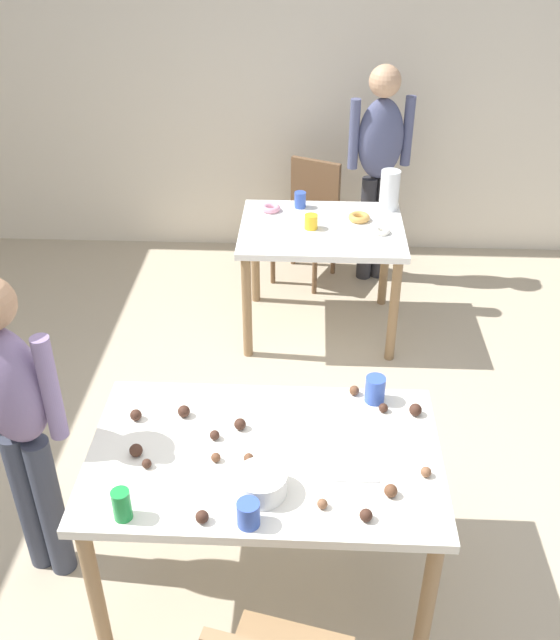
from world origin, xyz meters
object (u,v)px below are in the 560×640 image
chair_far_table (309,214)px  person_girl_near (16,413)px  mixing_bowl (261,483)px  dining_table_far (321,242)px  person_adult_far (379,157)px  soda_can (122,505)px  dining_table_near (265,469)px  pitcher_far (390,190)px

chair_far_table → person_girl_near: size_ratio=0.59×
chair_far_table → mixing_bowl: chair_far_table is taller
dining_table_far → person_girl_near: size_ratio=0.69×
chair_far_table → person_adult_far: bearing=-2.1°
dining_table_far → chair_far_table: bearing=96.5°
soda_can → dining_table_near: bearing=36.2°
person_adult_far → dining_table_near: bearing=-102.7°
person_girl_near → pitcher_far: 2.81m
chair_far_table → pitcher_far: size_ratio=3.36×
person_girl_near → person_adult_far: size_ratio=0.94×
chair_far_table → pitcher_far: (0.52, -0.45, 0.38)m
mixing_bowl → dining_table_near: bearing=90.9°
dining_table_near → mixing_bowl: mixing_bowl is taller
chair_far_table → person_adult_far: size_ratio=0.56×
mixing_bowl → pitcher_far: bearing=75.4°
chair_far_table → soda_can: size_ratio=7.13×
dining_table_near → person_girl_near: person_girl_near is taller
dining_table_near → chair_far_table: 2.79m
person_adult_far → soda_can: 3.30m
pitcher_far → person_adult_far: bearing=95.4°
dining_table_far → soda_can: 2.49m
dining_table_near → chair_far_table: (0.14, 2.78, -0.17)m
soda_can → pitcher_far: pitcher_far is taller
dining_table_far → chair_far_table: size_ratio=1.17×
dining_table_far → pitcher_far: size_ratio=3.94×
dining_table_near → pitcher_far: (0.66, 2.33, 0.22)m
person_girl_near → mixing_bowl: person_girl_near is taller
pitcher_far → soda_can: bearing=-112.9°
chair_far_table → soda_can: soda_can is taller
mixing_bowl → pitcher_far: 2.62m
dining_table_near → soda_can: bearing=-143.8°
dining_table_far → person_adult_far: bearing=61.7°
person_adult_far → person_girl_near: bearing=-120.2°
dining_table_far → soda_can: size_ratio=8.37×
dining_table_near → soda_can: 0.60m
pitcher_far → mixing_bowl: bearing=-104.6°
dining_table_near → mixing_bowl: 0.24m
person_adult_far → mixing_bowl: 3.04m
dining_table_near → pitcher_far: pitcher_far is taller
person_girl_near → pitcher_far: (1.63, 2.29, -0.00)m
person_girl_near → mixing_bowl: (0.97, -0.24, -0.09)m
person_adult_far → mixing_bowl: (-0.62, -2.97, -0.15)m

